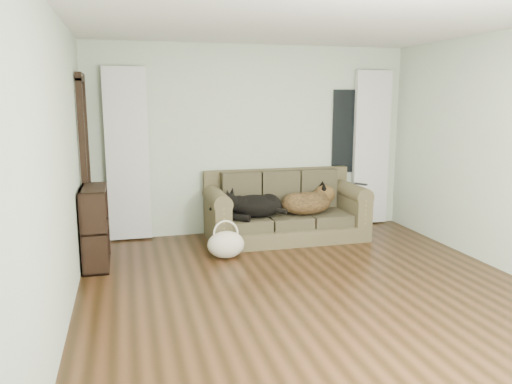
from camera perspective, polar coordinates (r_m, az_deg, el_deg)
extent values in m
plane|color=black|center=(4.97, 6.84, -11.57)|extent=(5.00, 5.00, 0.00)
plane|color=white|center=(4.66, 7.58, 19.52)|extent=(5.00, 5.00, 0.00)
cube|color=beige|center=(7.01, -0.45, 5.94)|extent=(4.50, 0.04, 2.60)
cube|color=beige|center=(4.34, -21.58, 2.31)|extent=(0.04, 5.00, 2.60)
cube|color=silver|center=(6.73, -14.48, 4.13)|extent=(0.55, 0.08, 2.25)
cube|color=silver|center=(7.60, 13.03, 4.90)|extent=(0.55, 0.08, 2.25)
cube|color=black|center=(7.47, 10.53, 6.82)|extent=(0.50, 0.03, 1.20)
cube|color=black|center=(6.39, -18.90, 2.66)|extent=(0.07, 0.60, 2.10)
cube|color=#3E3A1F|center=(6.73, 3.44, -1.60)|extent=(2.09, 0.90, 0.86)
ellipsoid|color=black|center=(6.51, -0.40, -1.73)|extent=(0.80, 0.65, 0.30)
ellipsoid|color=black|center=(6.75, 5.97, -1.26)|extent=(0.78, 0.59, 0.32)
cube|color=black|center=(6.92, 11.90, 0.90)|extent=(0.15, 0.20, 0.02)
ellipsoid|color=beige|center=(5.98, -3.46, -6.04)|extent=(0.53, 0.47, 0.32)
cube|color=black|center=(5.89, -17.91, -3.38)|extent=(0.33, 0.75, 0.91)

